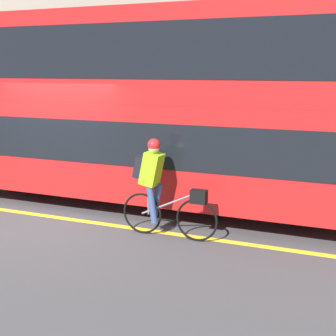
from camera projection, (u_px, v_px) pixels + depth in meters
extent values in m
plane|color=#424244|center=(55.00, 215.00, 9.04)|extent=(80.00, 80.00, 0.00)
cube|color=yellow|center=(51.00, 216.00, 8.92)|extent=(50.00, 0.14, 0.01)
cube|color=#A8A399|center=(166.00, 159.00, 14.09)|extent=(60.00, 1.96, 0.16)
cube|color=gray|center=(180.00, 38.00, 14.36)|extent=(60.00, 0.30, 7.38)
cylinder|color=black|center=(297.00, 192.00, 8.65)|extent=(1.06, 0.30, 1.06)
cylinder|color=black|center=(45.00, 168.00, 10.73)|extent=(1.06, 0.30, 1.06)
cube|color=#B21919|center=(157.00, 146.00, 9.55)|extent=(9.07, 2.57, 1.81)
cube|color=black|center=(157.00, 135.00, 9.50)|extent=(8.71, 2.59, 0.80)
cube|color=#B21919|center=(157.00, 57.00, 9.18)|extent=(9.07, 2.47, 1.70)
cube|color=black|center=(157.00, 53.00, 9.16)|extent=(8.71, 2.49, 0.95)
torus|color=black|center=(197.00, 220.00, 7.59)|extent=(0.71, 0.04, 0.71)
torus|color=black|center=(142.00, 213.00, 7.95)|extent=(0.71, 0.04, 0.71)
cylinder|color=slate|center=(169.00, 204.00, 7.72)|extent=(0.99, 0.03, 0.48)
cylinder|color=slate|center=(148.00, 199.00, 7.85)|extent=(0.03, 0.03, 0.52)
cube|color=black|center=(199.00, 197.00, 7.50)|extent=(0.26, 0.16, 0.22)
cube|color=#8CE019|center=(152.00, 169.00, 7.72)|extent=(0.37, 0.32, 0.58)
cube|color=black|center=(141.00, 167.00, 7.79)|extent=(0.21, 0.26, 0.38)
cylinder|color=#384C7A|center=(156.00, 202.00, 7.91)|extent=(0.22, 0.11, 0.64)
cylinder|color=#384C7A|center=(152.00, 204.00, 7.74)|extent=(0.20, 0.11, 0.64)
sphere|color=tan|center=(154.00, 148.00, 7.63)|extent=(0.19, 0.19, 0.19)
sphere|color=red|center=(154.00, 145.00, 7.62)|extent=(0.21, 0.21, 0.21)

